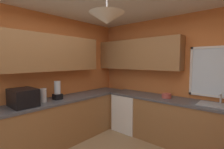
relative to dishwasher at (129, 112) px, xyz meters
name	(u,v)px	position (x,y,z in m)	size (l,w,h in m)	color
room_shell	(113,55)	(0.46, -1.14, 1.32)	(3.67, 4.09, 2.65)	#D17238
counter_run_left	(51,124)	(-0.66, -1.64, 0.02)	(0.65, 3.70, 0.90)	olive
counter_run_back	(171,121)	(1.01, 0.03, 0.02)	(2.76, 0.65, 0.90)	olive
dishwasher	(129,112)	(0.00, 0.00, 0.00)	(0.60, 0.60, 0.85)	white
microwave	(23,97)	(-0.66, -2.12, 0.62)	(0.48, 0.36, 0.29)	black
kettle	(43,96)	(-0.64, -1.78, 0.60)	(0.11, 0.11, 0.25)	#B7B7BC
sink_assembly	(219,105)	(1.80, 0.04, 0.48)	(0.63, 0.40, 0.19)	#9EA0A5
bowl	(167,96)	(0.90, 0.03, 0.52)	(0.19, 0.19, 0.09)	#B74C42
blender_appliance	(57,91)	(-0.66, -1.49, 0.63)	(0.15, 0.15, 0.36)	black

